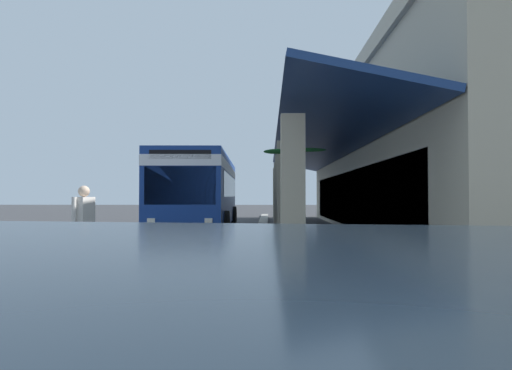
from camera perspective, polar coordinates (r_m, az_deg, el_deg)
The scene contains 6 objects.
ground at distance 19.80m, azimuth 16.49°, elevation -5.75°, with size 120.00×120.00×0.00m, color #38383A.
curb_strip at distance 20.55m, azimuth 0.75°, elevation -5.48°, with size 30.10×0.50×0.12m, color #9E998E.
plaza_building at distance 22.59m, azimuth 26.00°, elevation 3.48°, with size 25.38×15.17×6.76m.
transit_bus at distance 19.78m, azimuth -6.97°, elevation -0.43°, with size 11.29×3.08×3.34m.
pedestrian at distance 9.93m, azimuth -20.87°, elevation -4.42°, with size 0.68×0.48×1.73m.
potted_palm at distance 13.61m, azimuth 4.43°, elevation -4.93°, with size 1.55×1.92×3.08m.
Camera 1 is at (19.08, 2.95, 1.51)m, focal length 31.78 mm.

